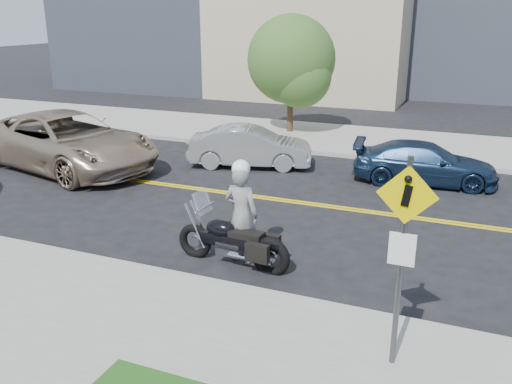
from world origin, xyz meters
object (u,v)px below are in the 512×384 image
object	(u,v)px
pedestrian_sign	(403,245)
motorcycle	(232,231)
parked_car_silver	(250,147)
suv	(67,141)
parked_car_blue	(425,163)
parked_car_white	(46,127)
motorcyclist	(241,212)

from	to	relation	value
pedestrian_sign	motorcycle	distance (m)	4.35
pedestrian_sign	parked_car_silver	bearing A→B (deg)	123.47
suv	parked_car_blue	world-z (taller)	suv
parked_car_white	parked_car_blue	size ratio (longest dim) A/B	0.86
motorcyclist	parked_car_white	bearing A→B (deg)	-26.78
parked_car_white	parked_car_silver	distance (m)	8.55
motorcyclist	suv	world-z (taller)	motorcyclist
motorcyclist	parked_car_white	size ratio (longest dim) A/B	0.60
parked_car_blue	parked_car_silver	bearing A→B (deg)	86.49
motorcyclist	parked_car_silver	bearing A→B (deg)	-64.30
parked_car_white	parked_car_blue	bearing A→B (deg)	-83.77
motorcyclist	parked_car_silver	distance (m)	7.13
suv	motorcycle	bearing A→B (deg)	-105.66
parked_car_silver	parked_car_blue	bearing A→B (deg)	-102.25
motorcyclist	parked_car_blue	world-z (taller)	motorcyclist
motorcycle	suv	world-z (taller)	suv
parked_car_white	parked_car_silver	xyz separation A→B (m)	(8.55, -0.08, 0.05)
suv	parked_car_white	world-z (taller)	suv
pedestrian_sign	parked_car_white	size ratio (longest dim) A/B	0.84
pedestrian_sign	motorcycle	xyz separation A→B (m)	(-3.51, 2.26, -1.23)
parked_car_white	parked_car_blue	xyz separation A→B (m)	(14.02, 0.23, -0.01)
motorcycle	suv	size ratio (longest dim) A/B	0.37
motorcycle	parked_car_white	xyz separation A→B (m)	(-11.07, 6.93, -0.12)
suv	parked_car_blue	size ratio (longest dim) A/B	1.57
pedestrian_sign	parked_car_white	bearing A→B (deg)	147.78
pedestrian_sign	motorcyclist	xyz separation A→B (m)	(-3.41, 2.49, -0.90)
suv	parked_car_silver	xyz separation A→B (m)	(5.31, 2.51, -0.25)
suv	parked_car_silver	distance (m)	5.88
motorcycle	parked_car_blue	size ratio (longest dim) A/B	0.58
parked_car_silver	pedestrian_sign	bearing A→B (deg)	-161.94
parked_car_blue	parked_car_white	bearing A→B (deg)	84.25
pedestrian_sign	parked_car_blue	world-z (taller)	pedestrian_sign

